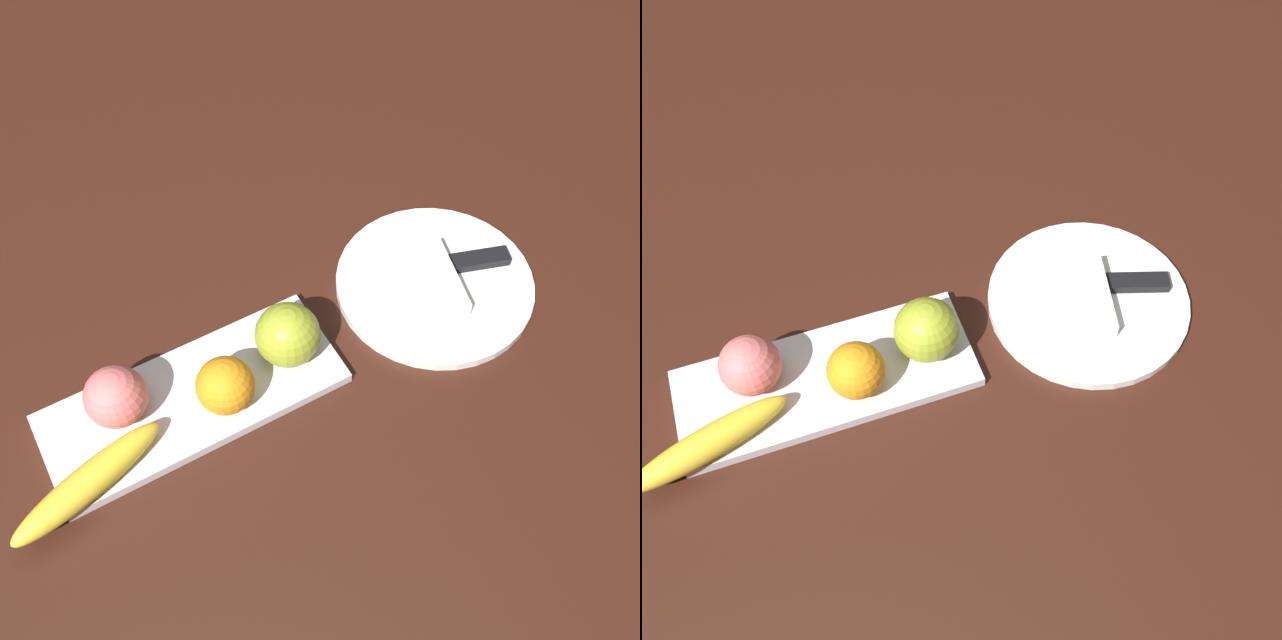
{
  "view_description": "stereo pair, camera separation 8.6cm",
  "coord_description": "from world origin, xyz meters",
  "views": [
    {
      "loc": [
        0.1,
        0.46,
        0.75
      ],
      "look_at": [
        -0.15,
        0.03,
        0.04
      ],
      "focal_mm": 42.39,
      "sensor_mm": 36.0,
      "label": 1
    },
    {
      "loc": [
        0.02,
        0.5,
        0.75
      ],
      "look_at": [
        -0.15,
        0.03,
        0.04
      ],
      "focal_mm": 42.39,
      "sensor_mm": 36.0,
      "label": 2
    }
  ],
  "objects": [
    {
      "name": "apple",
      "position": [
        -0.1,
        0.03,
        0.05
      ],
      "size": [
        0.07,
        0.07,
        0.07
      ],
      "primitive_type": "sphere",
      "color": "#94A428",
      "rests_on": "fruit_tray"
    },
    {
      "name": "banana",
      "position": [
        0.15,
        0.08,
        0.03
      ],
      "size": [
        0.18,
        0.09,
        0.04
      ],
      "primitive_type": "ellipsoid",
      "rotation": [
        0.0,
        0.0,
        0.29
      ],
      "color": "yellow",
      "rests_on": "fruit_tray"
    },
    {
      "name": "orange_near_apple",
      "position": [
        -0.02,
        0.05,
        0.05
      ],
      "size": [
        0.06,
        0.06,
        0.06
      ],
      "primitive_type": "sphere",
      "color": "orange",
      "rests_on": "fruit_tray"
    },
    {
      "name": "fruit_tray",
      "position": [
        0.02,
        0.03,
        0.01
      ],
      "size": [
        0.34,
        0.13,
        0.01
      ],
      "primitive_type": "cube",
      "color": "silver",
      "rests_on": "ground_plane"
    },
    {
      "name": "knife",
      "position": [
        -0.35,
        0.03,
        0.02
      ],
      "size": [
        0.18,
        0.08,
        0.01
      ],
      "rotation": [
        0.0,
        0.0,
        -0.32
      ],
      "color": "silver",
      "rests_on": "dinner_plate"
    },
    {
      "name": "dinner_plate",
      "position": [
        -0.31,
        0.03,
        0.01
      ],
      "size": [
        0.25,
        0.25,
        0.01
      ],
      "primitive_type": "cylinder",
      "color": "white",
      "rests_on": "ground_plane"
    },
    {
      "name": "peach",
      "position": [
        0.09,
        0.01,
        0.05
      ],
      "size": [
        0.07,
        0.07,
        0.07
      ],
      "primitive_type": "sphere",
      "color": "#E46C6B",
      "rests_on": "fruit_tray"
    },
    {
      "name": "folded_napkin",
      "position": [
        -0.28,
        0.03,
        0.02
      ],
      "size": [
        0.13,
        0.13,
        0.02
      ],
      "primitive_type": "cube",
      "rotation": [
        0.0,
        0.0,
        -0.25
      ],
      "color": "white",
      "rests_on": "dinner_plate"
    },
    {
      "name": "ground_plane",
      "position": [
        0.0,
        0.0,
        0.0
      ],
      "size": [
        2.4,
        2.4,
        0.0
      ],
      "primitive_type": "plane",
      "color": "#34170F"
    }
  ]
}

